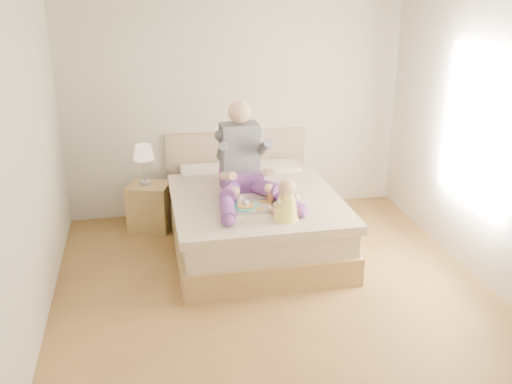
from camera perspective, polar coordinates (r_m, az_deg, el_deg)
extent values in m
cube|color=brown|center=(5.33, 1.93, -10.06)|extent=(4.00, 4.20, 0.01)
cube|color=beige|center=(6.78, -2.09, 9.02)|extent=(4.00, 0.02, 2.70)
cube|color=beige|center=(2.94, 11.86, -7.92)|extent=(4.00, 0.02, 2.70)
cube|color=beige|center=(4.74, -22.09, 2.25)|extent=(0.02, 4.20, 2.70)
cube|color=beige|center=(5.59, 22.55, 4.85)|extent=(0.02, 4.20, 2.70)
cube|color=white|center=(5.73, 21.42, 5.89)|extent=(0.02, 1.30, 1.60)
cube|color=white|center=(5.73, 21.38, 5.89)|extent=(0.01, 1.18, 1.48)
cube|color=olive|center=(6.14, -0.25, -4.17)|extent=(1.68, 2.13, 0.28)
cube|color=#C7B094|center=(6.04, -0.26, -1.93)|extent=(1.60, 2.05, 0.24)
cube|color=#C7B094|center=(5.84, 0.03, -1.00)|extent=(1.70, 1.80, 0.09)
cube|color=white|center=(6.60, -4.77, 1.80)|extent=(0.62, 0.40, 0.14)
cube|color=white|center=(6.73, 1.67, 2.23)|extent=(0.62, 0.40, 0.14)
cube|color=gray|center=(6.99, -1.99, 2.17)|extent=(1.70, 0.08, 1.00)
cube|color=olive|center=(6.60, -10.55, -1.46)|extent=(0.54, 0.51, 0.54)
cylinder|color=silver|center=(6.51, -10.98, 0.92)|extent=(0.12, 0.12, 0.04)
cylinder|color=silver|center=(6.46, -11.07, 2.15)|extent=(0.02, 0.02, 0.26)
cone|color=#F5E3BF|center=(6.40, -11.20, 3.93)|extent=(0.22, 0.22, 0.16)
cube|color=#633483|center=(6.05, -1.49, 1.22)|extent=(0.43, 0.35, 0.20)
cube|color=#3D3D46|center=(6.00, -1.67, 4.45)|extent=(0.41, 0.26, 0.52)
sphere|color=#D7AC86|center=(5.87, -1.63, 8.02)|extent=(0.24, 0.24, 0.24)
cylinder|color=#633483|center=(5.77, -2.54, 0.12)|extent=(0.31, 0.58, 0.24)
cylinder|color=#633483|center=(5.38, -2.90, -1.68)|extent=(0.19, 0.51, 0.13)
sphere|color=#633483|center=(5.16, -2.79, -2.82)|extent=(0.12, 0.12, 0.12)
cylinder|color=#3D3D46|center=(5.81, -3.40, 4.08)|extent=(0.11, 0.33, 0.27)
cylinder|color=#D7AC86|center=(5.68, -2.81, 1.62)|extent=(0.14, 0.34, 0.18)
sphere|color=#D7AC86|center=(5.57, -2.10, 0.06)|extent=(0.10, 0.10, 0.10)
cylinder|color=#633483|center=(5.85, 0.78, 0.44)|extent=(0.38, 0.58, 0.24)
cylinder|color=#633483|center=(5.53, 3.26, -1.04)|extent=(0.25, 0.52, 0.13)
sphere|color=#633483|center=(5.34, 4.51, -2.02)|extent=(0.12, 0.12, 0.12)
cylinder|color=#3D3D46|center=(5.91, 0.73, 4.40)|extent=(0.15, 0.33, 0.27)
cylinder|color=#D7AC86|center=(5.78, 1.19, 1.98)|extent=(0.09, 0.34, 0.18)
sphere|color=#D7AC86|center=(5.66, 1.33, 0.39)|extent=(0.10, 0.10, 0.10)
cube|color=silver|center=(5.57, -0.16, -1.57)|extent=(0.42, 0.33, 0.01)
cylinder|color=#40B9A6|center=(5.56, -1.05, -1.48)|extent=(0.25, 0.25, 0.01)
cylinder|color=#BB8E3E|center=(5.55, -1.05, -1.33)|extent=(0.16, 0.16, 0.02)
cylinder|color=silver|center=(5.64, -1.77, -0.76)|extent=(0.07, 0.07, 0.08)
torus|color=silver|center=(5.65, -1.33, -0.71)|extent=(0.01, 0.06, 0.06)
cylinder|color=#9B694C|center=(5.62, -1.77, -0.39)|extent=(0.07, 0.07, 0.01)
cylinder|color=silver|center=(5.65, 0.79, -1.12)|extent=(0.14, 0.14, 0.01)
cube|color=#BB8E3E|center=(5.64, 0.79, -0.99)|extent=(0.08, 0.07, 0.02)
cylinder|color=silver|center=(5.48, 0.22, -1.82)|extent=(0.14, 0.14, 0.01)
ellipsoid|color=red|center=(5.47, 0.43, -1.72)|extent=(0.03, 0.03, 0.01)
cylinder|color=white|center=(5.63, 1.40, -0.66)|extent=(0.06, 0.06, 0.11)
cylinder|color=#C75D20|center=(5.63, 1.40, -0.69)|extent=(0.06, 0.06, 0.10)
cylinder|color=white|center=(5.50, 1.47, -1.60)|extent=(0.06, 0.06, 0.04)
cylinder|color=#431F09|center=(5.50, 1.47, -1.61)|extent=(0.05, 0.05, 0.03)
cone|color=#FFF550|center=(5.28, 3.06, -1.43)|extent=(0.24, 0.24, 0.26)
sphere|color=#D7AC86|center=(5.21, 3.10, 0.49)|extent=(0.16, 0.16, 0.16)
cylinder|color=#D7AC86|center=(5.38, 1.90, -1.96)|extent=(0.10, 0.19, 0.06)
sphere|color=#D7AC86|center=(5.44, 1.31, -1.67)|extent=(0.05, 0.05, 0.05)
cylinder|color=#D7AC86|center=(5.22, 2.17, -1.11)|extent=(0.06, 0.14, 0.11)
cylinder|color=#D7AC86|center=(5.43, 2.67, -1.76)|extent=(0.14, 0.18, 0.06)
sphere|color=#D7AC86|center=(5.50, 2.16, -1.45)|extent=(0.05, 0.05, 0.05)
cylinder|color=#D7AC86|center=(5.32, 3.82, -0.69)|extent=(0.11, 0.13, 0.11)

